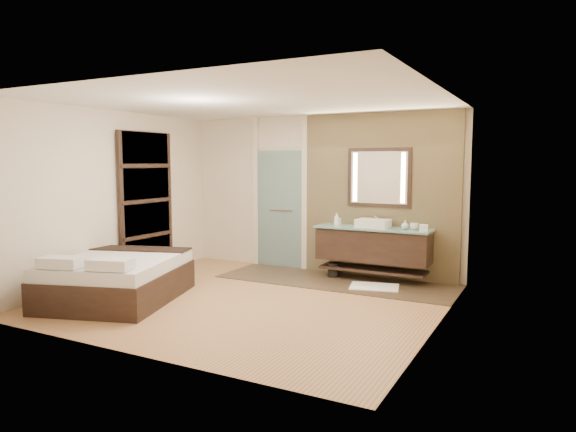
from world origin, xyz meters
The scene contains 15 objects.
floor centered at (0.00, 0.00, 0.00)m, with size 5.00×5.00×0.00m, color #945D3E.
tile_strip centered at (0.60, 1.60, 0.01)m, with size 3.80×1.30×0.01m, color #3B2D20.
stone_wall centered at (1.10, 2.21, 1.35)m, with size 2.60×0.08×2.70m, color tan.
vanity centered at (1.10, 1.92, 0.58)m, with size 1.85×0.55×0.88m.
mirror_unit centered at (1.10, 2.16, 1.65)m, with size 1.06×0.04×0.96m.
frosted_door centered at (-0.75, 2.20, 1.14)m, with size 1.10×0.12×2.70m.
shoji_partition centered at (-2.43, 0.60, 1.21)m, with size 0.06×1.20×2.40m.
bed centered at (-1.65, -0.84, 0.30)m, with size 2.01×2.26×0.73m.
bath_mat centered at (1.28, 1.46, 0.02)m, with size 0.72×0.50×0.02m, color white.
waste_bin centered at (0.45, 1.85, 0.12)m, with size 0.19×0.19×0.24m, color black.
tissue_box centered at (1.92, 1.80, 0.92)m, with size 0.12×0.12×0.10m, color white.
soap_bottle_a centered at (0.50, 1.83, 0.97)m, with size 0.08×0.08×0.20m, color white.
soap_bottle_b centered at (0.50, 1.90, 0.95)m, with size 0.08×0.08×0.18m, color #B2B2B2.
soap_bottle_c centered at (1.62, 1.88, 0.94)m, with size 0.11×0.11×0.15m, color #A2CCC7.
cup centered at (1.75, 1.91, 0.92)m, with size 0.13×0.13×0.10m, color silver.
Camera 1 is at (3.65, -5.89, 1.90)m, focal length 32.00 mm.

